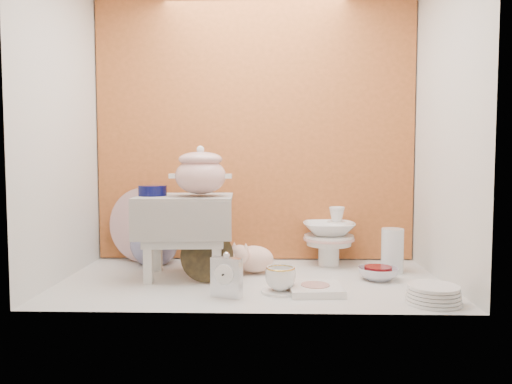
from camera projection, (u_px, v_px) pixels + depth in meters
ground at (252, 280)px, 2.35m from camera, size 1.80×1.80×0.00m
niche_shell at (253, 88)px, 2.47m from camera, size 1.86×1.03×1.53m
step_stool at (186, 236)px, 2.41m from camera, size 0.48×0.42×0.40m
soup_tureen at (201, 171)px, 2.34m from camera, size 0.30×0.30×0.24m
cobalt_bowl at (153, 191)px, 2.38m from camera, size 0.17×0.17×0.05m
floral_platter at (144, 225)px, 2.75m from camera, size 0.42×0.14×0.42m
blue_white_vase at (154, 239)px, 2.72m from camera, size 0.31×0.31×0.27m
lacquer_tray at (207, 256)px, 2.32m from camera, size 0.26×0.11×0.24m
mantel_clock at (227, 275)px, 2.05m from camera, size 0.14×0.09×0.19m
plush_pig at (254, 259)px, 2.49m from camera, size 0.30×0.25×0.15m
teacup_saucer at (280, 291)px, 2.13m from camera, size 0.19×0.19×0.01m
gold_rim_teacup at (280, 278)px, 2.13m from camera, size 0.17×0.17×0.10m
lattice_dish at (315, 289)px, 2.14m from camera, size 0.24×0.24×0.03m
dinner_plate_stack at (433, 294)px, 1.97m from camera, size 0.26×0.26×0.07m
crystal_bowl at (378, 274)px, 2.36m from camera, size 0.23×0.23×0.06m
clear_glass_vase at (392, 250)px, 2.51m from camera, size 0.15×0.15×0.22m
porcelain_tower at (329, 236)px, 2.67m from camera, size 0.35×0.35×0.32m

